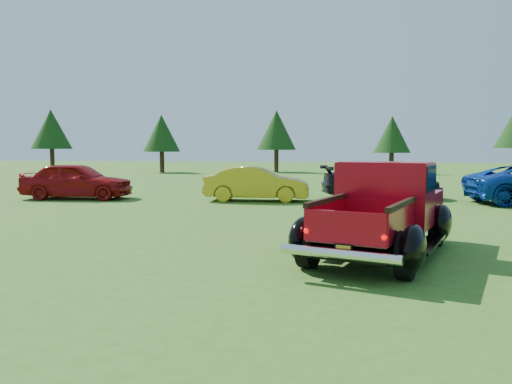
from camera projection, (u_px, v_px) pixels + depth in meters
name	position (u px, v px, depth m)	size (l,w,h in m)	color
ground	(271.00, 250.00, 9.70)	(120.00, 120.00, 0.00)	#3E611B
tree_far_west	(51.00, 129.00, 42.05)	(3.33, 3.33, 5.20)	#332114
tree_west	(162.00, 133.00, 39.70)	(2.94, 2.94, 4.60)	#332114
tree_mid_left	(276.00, 130.00, 40.39)	(3.20, 3.20, 5.00)	#332114
tree_mid_right	(392.00, 135.00, 38.18)	(2.82, 2.82, 4.40)	#332114
pickup_truck	(385.00, 210.00, 9.42)	(3.40, 4.92, 1.72)	black
show_car_red	(77.00, 181.00, 19.27)	(1.68, 4.17, 1.42)	maroon
show_car_yellow	(257.00, 184.00, 18.54)	(1.35, 3.87, 1.28)	gold
show_car_grey	(382.00, 181.00, 19.33)	(1.88, 4.62, 1.34)	black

